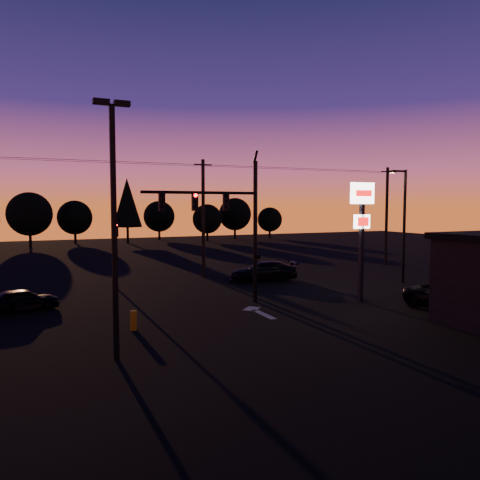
# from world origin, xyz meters

# --- Properties ---
(ground) EXTENTS (120.00, 120.00, 0.00)m
(ground) POSITION_xyz_m (0.00, 0.00, 0.00)
(ground) COLOR black
(ground) RESTS_ON ground
(lane_arrow) EXTENTS (1.20, 3.10, 0.01)m
(lane_arrow) POSITION_xyz_m (0.50, 1.67, 0.01)
(lane_arrow) COLOR beige
(lane_arrow) RESTS_ON ground
(traffic_signal_mast) EXTENTS (6.79, 0.52, 8.58)m
(traffic_signal_mast) POSITION_xyz_m (-0.10, 3.99, 4.94)
(traffic_signal_mast) COLOR black
(traffic_signal_mast) RESTS_ON ground
(secondary_signal) EXTENTS (0.30, 0.31, 4.35)m
(secondary_signal) POSITION_xyz_m (-5.00, 11.49, 2.86)
(secondary_signal) COLOR black
(secondary_signal) RESTS_ON ground
(parking_lot_light) EXTENTS (1.25, 0.30, 9.14)m
(parking_lot_light) POSITION_xyz_m (-7.50, -3.00, 5.27)
(parking_lot_light) COLOR black
(parking_lot_light) RESTS_ON ground
(pylon_sign) EXTENTS (1.50, 0.28, 6.80)m
(pylon_sign) POSITION_xyz_m (7.00, 1.50, 4.91)
(pylon_sign) COLOR black
(pylon_sign) RESTS_ON ground
(streetlight) EXTENTS (1.55, 0.35, 8.00)m
(streetlight) POSITION_xyz_m (13.91, 5.50, 4.42)
(streetlight) COLOR black
(streetlight) RESTS_ON ground
(utility_pole_1) EXTENTS (1.40, 0.26, 9.00)m
(utility_pole_1) POSITION_xyz_m (2.00, 14.00, 4.59)
(utility_pole_1) COLOR black
(utility_pole_1) RESTS_ON ground
(utility_pole_2) EXTENTS (1.40, 0.26, 9.00)m
(utility_pole_2) POSITION_xyz_m (20.00, 14.00, 4.59)
(utility_pole_2) COLOR black
(utility_pole_2) RESTS_ON ground
(power_wires) EXTENTS (36.00, 1.22, 0.07)m
(power_wires) POSITION_xyz_m (2.00, 14.00, 8.57)
(power_wires) COLOR black
(power_wires) RESTS_ON ground
(bollard) EXTENTS (0.29, 0.29, 0.87)m
(bollard) POSITION_xyz_m (-6.12, 0.72, 0.44)
(bollard) COLOR #B17909
(bollard) RESTS_ON ground
(tree_2) EXTENTS (5.77, 5.78, 7.26)m
(tree_2) POSITION_xyz_m (-10.00, 48.00, 4.37)
(tree_2) COLOR black
(tree_2) RESTS_ON ground
(tree_3) EXTENTS (4.95, 4.95, 6.22)m
(tree_3) POSITION_xyz_m (-4.00, 52.00, 3.75)
(tree_3) COLOR black
(tree_3) RESTS_ON ground
(tree_4) EXTENTS (4.18, 4.18, 9.50)m
(tree_4) POSITION_xyz_m (3.00, 49.00, 5.93)
(tree_4) COLOR black
(tree_4) RESTS_ON ground
(tree_5) EXTENTS (4.95, 4.95, 6.22)m
(tree_5) POSITION_xyz_m (9.00, 54.00, 3.75)
(tree_5) COLOR black
(tree_5) RESTS_ON ground
(tree_6) EXTENTS (4.54, 4.54, 5.71)m
(tree_6) POSITION_xyz_m (15.00, 48.00, 3.43)
(tree_6) COLOR black
(tree_6) RESTS_ON ground
(tree_7) EXTENTS (5.36, 5.36, 6.74)m
(tree_7) POSITION_xyz_m (21.00, 51.00, 4.06)
(tree_7) COLOR black
(tree_7) RESTS_ON ground
(tree_8) EXTENTS (4.12, 4.12, 5.19)m
(tree_8) POSITION_xyz_m (27.00, 50.00, 3.12)
(tree_8) COLOR black
(tree_8) RESTS_ON ground
(car_left) EXTENTS (3.82, 2.29, 1.22)m
(car_left) POSITION_xyz_m (-10.61, 6.76, 0.61)
(car_left) COLOR black
(car_left) RESTS_ON ground
(car_right) EXTENTS (5.27, 3.07, 1.44)m
(car_right) POSITION_xyz_m (5.32, 10.38, 0.72)
(car_right) COLOR black
(car_right) RESTS_ON ground
(suv_parked) EXTENTS (3.08, 5.51, 1.46)m
(suv_parked) POSITION_xyz_m (9.86, -2.58, 0.73)
(suv_parked) COLOR black
(suv_parked) RESTS_ON ground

